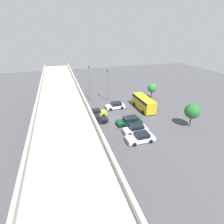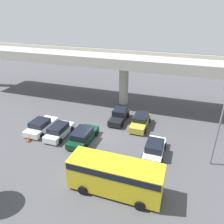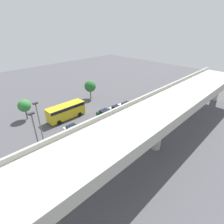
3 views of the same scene
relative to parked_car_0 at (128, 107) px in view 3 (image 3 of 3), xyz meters
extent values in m
plane|color=#4C4C51|center=(7.19, 1.12, -0.70)|extent=(115.66, 115.66, 0.00)
cube|color=#ADAAA0|center=(7.19, 11.79, 6.01)|extent=(53.97, 6.97, 0.90)
cube|color=#ADAAA0|center=(7.19, 8.46, 6.74)|extent=(53.97, 0.30, 0.55)
cube|color=#ADAAA0|center=(7.19, 15.12, 6.74)|extent=(53.97, 0.30, 0.55)
cylinder|color=#ADAAA0|center=(-19.80, 11.79, 2.43)|extent=(1.43, 1.43, 6.27)
cylinder|color=#ADAAA0|center=(7.19, 11.79, 2.43)|extent=(1.43, 1.43, 6.27)
cube|color=silver|center=(0.00, 0.07, -0.17)|extent=(2.00, 4.69, 0.70)
cube|color=black|center=(0.00, -0.20, 0.50)|extent=(1.84, 2.18, 0.64)
cylinder|color=black|center=(-1.02, 1.53, -0.38)|extent=(0.22, 0.65, 0.65)
cylinder|color=black|center=(1.02, 1.53, -0.38)|extent=(0.22, 0.65, 0.65)
cylinder|color=black|center=(-1.02, -1.38, -0.38)|extent=(0.22, 0.65, 0.65)
cylinder|color=black|center=(1.02, -1.38, -0.38)|extent=(0.22, 0.65, 0.65)
cube|color=silver|center=(2.77, -0.29, -0.18)|extent=(1.77, 4.41, 0.70)
cube|color=black|center=(2.77, -0.45, 0.49)|extent=(1.63, 2.46, 0.63)
cylinder|color=black|center=(1.87, 1.07, -0.39)|extent=(0.22, 0.62, 0.62)
cylinder|color=black|center=(3.68, 1.07, -0.39)|extent=(0.22, 0.62, 0.62)
cylinder|color=black|center=(1.87, -1.66, -0.39)|extent=(0.22, 0.62, 0.62)
cylinder|color=black|center=(3.68, -1.66, -0.39)|extent=(0.22, 0.62, 0.62)
cube|color=#0C381E|center=(5.97, -0.39, -0.18)|extent=(1.97, 4.88, 0.67)
cube|color=black|center=(5.97, -0.65, 0.50)|extent=(1.81, 2.68, 0.69)
cylinder|color=black|center=(4.96, 1.13, -0.36)|extent=(0.22, 0.69, 0.69)
cylinder|color=black|center=(6.98, 1.13, -0.36)|extent=(0.22, 0.69, 0.69)
cylinder|color=black|center=(4.96, -1.90, -0.36)|extent=(0.22, 0.69, 0.69)
cylinder|color=black|center=(6.98, -1.90, -0.36)|extent=(0.22, 0.69, 0.69)
cube|color=black|center=(8.41, 5.60, -0.16)|extent=(1.72, 4.48, 0.72)
cube|color=black|center=(8.41, 5.93, 0.57)|extent=(1.59, 2.07, 0.75)
cylinder|color=black|center=(9.29, 4.22, -0.37)|extent=(0.22, 0.67, 0.67)
cylinder|color=black|center=(7.52, 4.22, -0.37)|extent=(0.22, 0.67, 0.67)
cylinder|color=black|center=(9.29, 6.99, -0.37)|extent=(0.22, 0.67, 0.67)
cylinder|color=black|center=(7.52, 6.99, -0.37)|extent=(0.22, 0.67, 0.67)
cube|color=gold|center=(11.43, 5.01, -0.14)|extent=(1.83, 4.70, 0.76)
cube|color=black|center=(11.43, 5.43, 0.53)|extent=(1.69, 2.66, 0.56)
cylinder|color=black|center=(12.37, 3.56, -0.37)|extent=(0.22, 0.66, 0.66)
cylinder|color=black|center=(10.49, 3.56, -0.37)|extent=(0.22, 0.66, 0.66)
cylinder|color=black|center=(12.37, 6.47, -0.37)|extent=(0.22, 0.66, 0.66)
cylinder|color=black|center=(10.49, 6.47, -0.37)|extent=(0.22, 0.66, 0.66)
cube|color=silver|center=(14.12, -0.20, -0.18)|extent=(1.86, 4.49, 0.68)
cube|color=black|center=(14.12, -0.45, 0.50)|extent=(1.71, 2.27, 0.68)
cylinder|color=black|center=(13.17, 1.19, -0.36)|extent=(0.22, 0.68, 0.68)
cylinder|color=black|center=(15.07, 1.19, -0.36)|extent=(0.22, 0.68, 0.68)
cylinder|color=black|center=(13.17, -1.59, -0.36)|extent=(0.22, 0.68, 0.68)
cylinder|color=black|center=(15.07, -1.59, -0.36)|extent=(0.22, 0.68, 0.68)
cube|color=gold|center=(11.83, -6.38, 0.88)|extent=(7.73, 2.41, 2.69)
cube|color=black|center=(11.83, -6.38, 1.85)|extent=(7.57, 2.45, 0.59)
cylinder|color=black|center=(9.44, -7.61, -0.28)|extent=(0.85, 0.29, 0.85)
cylinder|color=black|center=(9.44, -5.16, -0.28)|extent=(0.85, 0.29, 0.85)
cylinder|color=black|center=(14.23, -7.61, -0.28)|extent=(0.85, 0.29, 0.85)
cylinder|color=black|center=(14.23, -5.16, -0.28)|extent=(0.85, 0.29, 0.85)
cylinder|color=slate|center=(21.78, 4.22, 3.60)|extent=(0.16, 0.16, 8.60)
cube|color=#333338|center=(21.78, 4.22, 8.00)|extent=(0.70, 0.35, 0.20)
cylinder|color=slate|center=(19.65, 0.02, 3.20)|extent=(0.16, 0.16, 7.81)
cube|color=#333338|center=(19.65, 0.02, 7.21)|extent=(0.70, 0.35, 0.20)
cylinder|color=brown|center=(1.72, -11.15, 0.32)|extent=(0.24, 0.24, 2.04)
sphere|color=#286B2D|center=(1.72, -11.15, 2.55)|extent=(2.86, 2.86, 2.86)
cylinder|color=brown|center=(17.73, -11.76, 0.26)|extent=(0.24, 0.24, 1.92)
sphere|color=#337F38|center=(17.73, -11.76, 2.26)|extent=(2.46, 2.46, 2.46)
cube|color=black|center=(0.03, -2.54, -0.68)|extent=(0.44, 0.44, 0.04)
cone|color=#EA590F|center=(0.03, -2.54, -0.35)|extent=(0.40, 0.40, 0.70)
camera|label=1|loc=(-21.86, 11.77, 15.97)|focal=28.00mm
camera|label=2|loc=(16.07, -19.46, 13.41)|focal=35.00mm
camera|label=3|loc=(27.42, 22.43, 16.89)|focal=28.00mm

